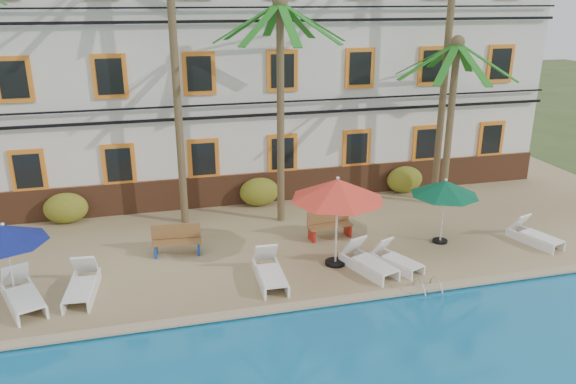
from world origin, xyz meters
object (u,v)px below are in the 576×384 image
object	(u,v)px
bench_left	(177,240)
bench_right	(329,224)
lounger_d	(368,262)
umbrella_blue	(4,234)
palm_b	(174,46)
palm_d	(449,26)
umbrella_green	(445,188)
lounger_e	(395,259)
lounger_c	(270,272)
umbrella_red	(337,190)
lounger_b	(82,285)
palm_e	(452,97)
lounger_f	(534,235)
pool_ladder	(428,291)
lounger_a	(22,294)
palm_c	(280,81)

from	to	relation	value
bench_left	bench_right	world-z (taller)	same
lounger_d	umbrella_blue	bearing A→B (deg)	174.83
palm_b	palm_d	world-z (taller)	palm_d
palm_b	umbrella_green	xyz separation A→B (m)	(7.90, -3.80, -4.22)
lounger_e	lounger_c	bearing A→B (deg)	179.06
umbrella_red	lounger_b	size ratio (longest dim) A/B	1.38
palm_e	lounger_f	bearing A→B (deg)	-75.10
bench_left	lounger_d	bearing A→B (deg)	-25.74
umbrella_red	pool_ladder	distance (m)	3.72
palm_d	pool_ladder	xyz separation A→B (m)	(-3.70, -6.56, -6.55)
lounger_c	lounger_f	distance (m)	8.85
palm_d	umbrella_red	distance (m)	8.25
lounger_b	bench_left	world-z (taller)	bench_left
palm_e	lounger_c	xyz separation A→B (m)	(-7.79, -4.38, -3.83)
palm_d	umbrella_green	bearing A→B (deg)	-115.44
palm_d	umbrella_green	xyz separation A→B (m)	(-1.77, -3.72, -4.71)
umbrella_blue	bench_right	size ratio (longest dim) A/B	1.40
lounger_a	pool_ladder	world-z (taller)	lounger_a
lounger_d	lounger_f	bearing A→B (deg)	4.70
umbrella_red	lounger_a	bearing A→B (deg)	-178.55
palm_b	lounger_f	bearing A→B (deg)	-23.15
lounger_b	lounger_e	size ratio (longest dim) A/B	1.14
palm_b	umbrella_green	distance (m)	9.73
umbrella_green	lounger_a	size ratio (longest dim) A/B	1.00
palm_d	umbrella_blue	bearing A→B (deg)	-164.00
palm_b	lounger_e	bearing A→B (deg)	-41.61
lounger_d	bench_left	distance (m)	5.86
lounger_c	bench_right	bearing A→B (deg)	44.26
umbrella_red	umbrella_green	world-z (taller)	umbrella_red
lounger_f	palm_b	bearing A→B (deg)	156.85
umbrella_blue	umbrella_red	xyz separation A→B (m)	(8.87, -0.23, 0.51)
palm_d	umbrella_red	xyz separation A→B (m)	(-5.59, -4.38, -4.20)
palm_b	palm_d	bearing A→B (deg)	-0.49
umbrella_blue	lounger_c	size ratio (longest dim) A/B	1.09
lounger_c	bench_left	bearing A→B (deg)	134.05
umbrella_red	palm_d	bearing A→B (deg)	38.05
palm_b	umbrella_blue	size ratio (longest dim) A/B	4.46
umbrella_red	lounger_f	xyz separation A→B (m)	(6.72, -0.15, -2.08)
bench_left	bench_right	bearing A→B (deg)	0.50
lounger_c	lounger_d	bearing A→B (deg)	-1.60
lounger_c	bench_left	world-z (taller)	lounger_c
lounger_b	lounger_c	world-z (taller)	lounger_c
lounger_a	umbrella_blue	bearing A→B (deg)	122.29
lounger_b	palm_d	bearing A→B (deg)	19.10
palm_b	bench_left	xyz separation A→B (m)	(-0.44, -2.56, -5.60)
palm_e	umbrella_blue	size ratio (longest dim) A/B	2.91
palm_c	umbrella_blue	xyz separation A→B (m)	(-8.13, -3.55, -3.10)
umbrella_red	pool_ladder	world-z (taller)	umbrella_red
palm_b	lounger_c	world-z (taller)	palm_b
lounger_a	lounger_c	xyz separation A→B (m)	(6.46, -0.34, -0.01)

